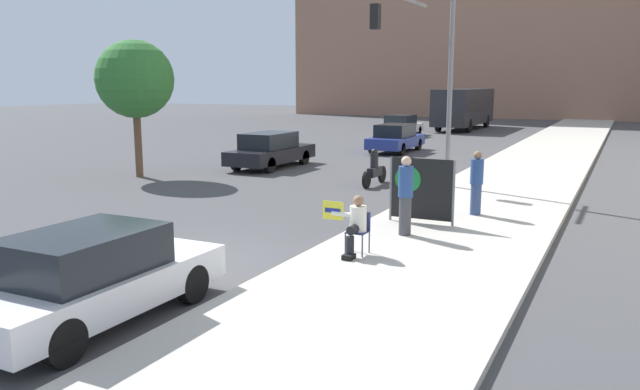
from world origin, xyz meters
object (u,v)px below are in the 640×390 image
street_tree_near_curb (135,80)px  motorcycle_on_road (374,170)px  protest_banner (421,189)px  traffic_light_pole (423,58)px  city_bus_on_road (464,106)px  jogger_on_sidewalk (406,195)px  car_on_road_midblock (396,138)px  pedestrian_behind (476,183)px  seated_protester (355,223)px  car_on_road_nearest (271,150)px  car_on_road_distant (401,126)px  parked_car_curbside (92,277)px

street_tree_near_curb → motorcycle_on_road: bearing=13.4°
protest_banner → traffic_light_pole: traffic_light_pole is taller
city_bus_on_road → motorcycle_on_road: size_ratio=4.77×
jogger_on_sidewalk → car_on_road_midblock: 18.90m
pedestrian_behind → protest_banner: (-1.01, -1.62, -0.00)m
city_bus_on_road → jogger_on_sidewalk: bearing=-78.5°
traffic_light_pole → motorcycle_on_road: (-1.62, -0.15, -3.85)m
jogger_on_sidewalk → car_on_road_midblock: (-6.53, 17.73, -0.34)m
seated_protester → car_on_road_nearest: (-8.91, 11.58, -0.04)m
jogger_on_sidewalk → city_bus_on_road: (-7.30, 35.74, 0.73)m
car_on_road_distant → motorcycle_on_road: (5.99, -20.17, -0.18)m
parked_car_curbside → pedestrian_behind: bearing=70.1°
car_on_road_midblock → city_bus_on_road: size_ratio=0.44×
traffic_light_pole → car_on_road_nearest: 8.52m
pedestrian_behind → city_bus_on_road: bearing=-102.3°
car_on_road_nearest → car_on_road_midblock: bearing=71.5°
car_on_road_distant → city_bus_on_road: city_bus_on_road is taller
street_tree_near_curb → car_on_road_nearest: bearing=55.1°
parked_car_curbside → car_on_road_nearest: size_ratio=0.88×
protest_banner → car_on_road_midblock: protest_banner is taller
protest_banner → car_on_road_distant: (-9.47, 25.91, -0.27)m
car_on_road_midblock → street_tree_near_curb: size_ratio=0.86×
protest_banner → car_on_road_nearest: 12.32m
protest_banner → parked_car_curbside: protest_banner is taller
pedestrian_behind → city_bus_on_road: city_bus_on_road is taller
seated_protester → car_on_road_midblock: bearing=121.5°
protest_banner → car_on_road_nearest: bearing=138.4°
car_on_road_distant → city_bus_on_road: (2.22, 8.49, 1.08)m
street_tree_near_curb → protest_banner: bearing=-16.3°
protest_banner → car_on_road_midblock: 17.61m
jogger_on_sidewalk → street_tree_near_curb: size_ratio=0.35×
pedestrian_behind → car_on_road_midblock: (-7.48, 14.75, -0.27)m
traffic_light_pole → city_bus_on_road: bearing=100.7°
parked_car_curbside → motorcycle_on_road: (-0.93, 13.92, -0.16)m
pedestrian_behind → car_on_road_nearest: 12.14m
jogger_on_sidewalk → traffic_light_pole: size_ratio=0.28×
parked_car_curbside → car_on_road_midblock: car_on_road_midblock is taller
car_on_road_nearest → motorcycle_on_road: (5.73, -2.44, -0.20)m
car_on_road_distant → seated_protester: bearing=-72.6°
city_bus_on_road → motorcycle_on_road: (3.77, -28.65, -1.25)m
seated_protester → city_bus_on_road: city_bus_on_road is taller
seated_protester → street_tree_near_curb: (-12.09, 7.02, 2.91)m
seated_protester → city_bus_on_road: bearing=114.5°
car_on_road_midblock → car_on_road_distant: car_on_road_midblock is taller
protest_banner → motorcycle_on_road: size_ratio=0.79×
pedestrian_behind → street_tree_near_curb: (-13.39, 2.00, 2.71)m
parked_car_curbside → car_on_road_nearest: (-6.66, 16.36, 0.03)m
car_on_road_distant → motorcycle_on_road: size_ratio=2.09×
traffic_light_pole → car_on_road_nearest: bearing=162.7°
city_bus_on_road → seated_protester: bearing=-79.6°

